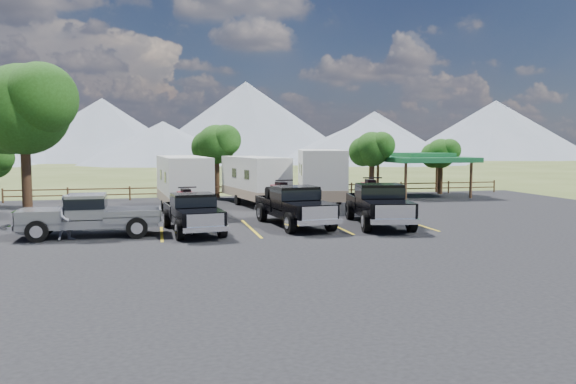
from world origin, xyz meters
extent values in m
plane|color=#3F4D20|center=(0.00, 0.00, 0.00)|extent=(320.00, 320.00, 0.00)
cube|color=black|center=(0.00, 3.00, 0.02)|extent=(44.00, 34.00, 0.04)
cube|color=gold|center=(-6.00, 4.00, 0.04)|extent=(0.12, 5.50, 0.01)
cube|color=gold|center=(-2.00, 4.00, 0.04)|extent=(0.12, 5.50, 0.01)
cube|color=gold|center=(2.00, 4.00, 0.04)|extent=(0.12, 5.50, 0.01)
cube|color=gold|center=(6.00, 4.00, 0.04)|extent=(0.12, 5.50, 0.01)
cylinder|color=black|center=(-12.50, 9.00, 2.24)|extent=(0.48, 0.48, 4.48)
sphere|color=#1C3F0F|center=(-12.50, 9.00, 5.60)|extent=(4.48, 4.48, 4.48)
sphere|color=#1C3F0F|center=(-11.54, 8.20, 6.08)|extent=(3.52, 3.52, 3.52)
sphere|color=#1C3F0F|center=(-13.40, 9.70, 5.28)|extent=(3.84, 3.84, 3.84)
cylinder|color=black|center=(9.00, 17.00, 1.40)|extent=(0.39, 0.39, 2.80)
sphere|color=#1C3F0F|center=(9.00, 17.00, 3.50)|extent=(2.52, 2.52, 2.52)
sphere|color=#1C3F0F|center=(9.54, 16.55, 3.77)|extent=(1.98, 1.98, 1.98)
sphere|color=#1C3F0F|center=(8.50, 17.40, 3.32)|extent=(2.16, 2.16, 2.16)
cylinder|color=black|center=(15.00, 18.00, 1.26)|extent=(0.38, 0.38, 2.52)
sphere|color=#1C3F0F|center=(15.00, 18.00, 3.15)|extent=(2.24, 2.24, 2.24)
sphere|color=#1C3F0F|center=(15.48, 17.60, 3.39)|extent=(1.76, 1.76, 1.76)
sphere|color=#1C3F0F|center=(14.55, 18.35, 2.99)|extent=(1.92, 1.92, 1.92)
cylinder|color=black|center=(-2.00, 19.00, 1.54)|extent=(0.41, 0.41, 3.08)
sphere|color=#1C3F0F|center=(-2.00, 19.00, 3.85)|extent=(2.80, 2.80, 2.80)
sphere|color=#1C3F0F|center=(-1.40, 18.50, 4.15)|extent=(2.20, 2.20, 2.20)
sphere|color=#1C3F0F|center=(-2.56, 19.44, 3.65)|extent=(2.40, 2.40, 2.40)
sphere|color=#1C3F0F|center=(-15.55, 16.62, 3.02)|extent=(1.65, 1.65, 1.65)
cylinder|color=brown|center=(-16.00, 18.50, 0.50)|extent=(0.12, 0.12, 1.00)
cylinder|color=brown|center=(-12.00, 18.50, 0.50)|extent=(0.12, 0.12, 1.00)
cylinder|color=brown|center=(-8.00, 18.50, 0.50)|extent=(0.12, 0.12, 1.00)
cylinder|color=brown|center=(-4.00, 18.50, 0.50)|extent=(0.12, 0.12, 1.00)
cylinder|color=brown|center=(0.00, 18.50, 0.50)|extent=(0.12, 0.12, 1.00)
cylinder|color=brown|center=(4.00, 18.50, 0.50)|extent=(0.12, 0.12, 1.00)
cylinder|color=brown|center=(8.00, 18.50, 0.50)|extent=(0.12, 0.12, 1.00)
cylinder|color=brown|center=(12.00, 18.50, 0.50)|extent=(0.12, 0.12, 1.00)
cylinder|color=brown|center=(16.00, 18.50, 0.50)|extent=(0.12, 0.12, 1.00)
cylinder|color=brown|center=(20.00, 18.50, 0.50)|extent=(0.12, 0.12, 1.00)
cube|color=brown|center=(2.00, 18.50, 0.45)|extent=(36.00, 0.06, 0.08)
cube|color=brown|center=(2.00, 18.50, 0.85)|extent=(36.00, 0.06, 0.08)
cylinder|color=brown|center=(10.50, 14.50, 1.30)|extent=(0.20, 0.20, 2.60)
cylinder|color=brown|center=(10.50, 19.50, 1.30)|extent=(0.20, 0.20, 2.60)
cylinder|color=brown|center=(15.50, 14.50, 1.30)|extent=(0.20, 0.20, 2.60)
cylinder|color=brown|center=(15.50, 19.50, 1.30)|extent=(0.20, 0.20, 2.60)
cube|color=#1C6335|center=(13.00, 17.00, 2.75)|extent=(6.20, 6.20, 0.35)
cube|color=#1C6335|center=(13.00, 17.00, 3.05)|extent=(3.50, 3.50, 0.35)
cone|color=gray|center=(-18.00, 112.00, 7.00)|extent=(44.00, 44.00, 14.00)
cone|color=gray|center=(14.00, 108.00, 9.00)|extent=(52.00, 52.00, 18.00)
cone|color=gray|center=(48.00, 114.00, 6.00)|extent=(40.00, 40.00, 12.00)
cone|color=gray|center=(80.00, 110.00, 7.50)|extent=(50.00, 50.00, 15.00)
cone|color=gray|center=(-5.00, 87.00, 4.00)|extent=(32.00, 32.00, 8.00)
cone|color=gray|center=(35.00, 84.00, 4.50)|extent=(40.00, 40.00, 9.00)
cube|color=black|center=(-4.66, 3.51, 0.63)|extent=(2.34, 5.47, 0.33)
cube|color=black|center=(-4.44, 1.74, 0.97)|extent=(1.98, 1.88, 0.47)
cube|color=black|center=(-4.65, 3.40, 1.30)|extent=(1.91, 1.65, 0.93)
cube|color=black|center=(-4.65, 3.40, 1.44)|extent=(1.96, 1.71, 0.42)
cube|color=black|center=(-4.86, 5.17, 0.88)|extent=(2.04, 2.43, 0.51)
cube|color=white|center=(-4.33, 0.80, 0.92)|extent=(1.49, 0.26, 0.51)
cube|color=white|center=(-4.32, 0.74, 0.57)|extent=(1.83, 0.39, 0.20)
cube|color=white|center=(-5.00, 6.28, 0.57)|extent=(1.83, 0.37, 0.20)
cylinder|color=black|center=(-5.30, 1.58, 0.46)|extent=(0.38, 0.86, 0.84)
cylinder|color=black|center=(-3.57, 1.79, 0.46)|extent=(0.38, 0.86, 0.84)
cylinder|color=black|center=(-5.75, 5.23, 0.46)|extent=(0.38, 0.86, 0.84)
cylinder|color=black|center=(-4.02, 5.45, 0.46)|extent=(0.38, 0.86, 0.84)
cube|color=maroon|center=(-4.86, 5.17, 1.51)|extent=(0.79, 1.28, 0.33)
cube|color=black|center=(-4.86, 5.17, 1.74)|extent=(0.45, 0.74, 0.17)
cube|color=maroon|center=(-4.80, 4.67, 1.60)|extent=(0.78, 0.41, 0.20)
cylinder|color=black|center=(-4.81, 4.76, 1.93)|extent=(0.84, 0.16, 0.06)
cylinder|color=black|center=(-5.22, 4.61, 1.32)|extent=(0.30, 0.55, 0.52)
cylinder|color=black|center=(-4.39, 4.72, 1.32)|extent=(0.30, 0.55, 0.52)
cylinder|color=black|center=(-5.34, 5.63, 1.32)|extent=(0.30, 0.55, 0.52)
cylinder|color=black|center=(-4.51, 5.73, 1.32)|extent=(0.30, 0.55, 0.52)
cube|color=black|center=(0.12, 4.34, 0.68)|extent=(2.60, 6.02, 0.37)
cube|color=black|center=(0.37, 2.39, 1.06)|extent=(2.18, 2.07, 0.51)
cube|color=black|center=(0.14, 4.22, 1.42)|extent=(2.11, 1.82, 1.02)
cube|color=black|center=(0.14, 4.22, 1.57)|extent=(2.16, 1.89, 0.46)
cube|color=black|center=(-0.11, 6.17, 0.97)|extent=(2.26, 2.68, 0.56)
cube|color=white|center=(0.50, 1.36, 1.01)|extent=(1.63, 0.29, 0.56)
cube|color=white|center=(0.51, 1.30, 0.62)|extent=(2.01, 0.43, 0.22)
cube|color=white|center=(-0.26, 7.38, 0.62)|extent=(2.01, 0.41, 0.22)
cylinder|color=black|center=(-0.58, 2.21, 0.50)|extent=(0.42, 0.95, 0.92)
cylinder|color=black|center=(1.33, 2.45, 0.50)|extent=(0.42, 0.95, 0.92)
cylinder|color=black|center=(-1.08, 6.23, 0.50)|extent=(0.42, 0.95, 0.92)
cylinder|color=black|center=(0.82, 6.47, 0.50)|extent=(0.42, 0.95, 0.92)
cube|color=maroon|center=(-0.11, 6.17, 1.66)|extent=(0.88, 1.41, 0.36)
cube|color=black|center=(-0.11, 6.17, 1.91)|extent=(0.50, 0.81, 0.18)
cube|color=maroon|center=(-0.04, 5.61, 1.76)|extent=(0.86, 0.46, 0.22)
cylinder|color=black|center=(-0.05, 5.71, 2.12)|extent=(0.92, 0.18, 0.06)
cylinder|color=black|center=(-0.49, 5.55, 1.45)|extent=(0.34, 0.60, 0.57)
cylinder|color=black|center=(0.42, 5.67, 1.45)|extent=(0.34, 0.60, 0.57)
cylinder|color=black|center=(-0.64, 6.67, 1.45)|extent=(0.34, 0.60, 0.57)
cylinder|color=black|center=(0.28, 6.78, 1.45)|extent=(0.34, 0.60, 0.57)
cube|color=black|center=(4.10, 3.69, 0.71)|extent=(2.96, 6.35, 0.39)
cube|color=black|center=(3.75, 1.66, 1.11)|extent=(2.35, 2.24, 0.54)
cube|color=black|center=(4.07, 3.56, 1.49)|extent=(2.26, 1.98, 1.07)
cube|color=black|center=(4.07, 3.56, 1.65)|extent=(2.32, 2.05, 0.48)
cube|color=black|center=(4.42, 5.59, 1.01)|extent=(2.46, 2.88, 0.59)
cube|color=white|center=(3.57, 0.59, 1.06)|extent=(1.70, 0.37, 0.59)
cube|color=white|center=(3.56, 0.52, 0.65)|extent=(2.10, 0.54, 0.24)
cube|color=white|center=(4.63, 6.86, 0.65)|extent=(2.10, 0.52, 0.24)
cylinder|color=black|center=(2.75, 1.77, 0.52)|extent=(0.48, 1.00, 0.96)
cylinder|color=black|center=(4.73, 1.43, 0.52)|extent=(0.48, 1.00, 0.96)
cylinder|color=black|center=(3.46, 5.95, 0.52)|extent=(0.48, 1.00, 0.96)
cylinder|color=black|center=(5.44, 5.61, 0.52)|extent=(0.48, 1.00, 0.96)
cube|color=maroon|center=(4.42, 5.59, 1.73)|extent=(0.97, 1.50, 0.37)
cube|color=black|center=(4.42, 5.59, 2.00)|extent=(0.56, 0.86, 0.19)
cube|color=maroon|center=(4.32, 5.01, 1.84)|extent=(0.91, 0.51, 0.24)
cylinder|color=black|center=(4.34, 5.12, 2.21)|extent=(0.96, 0.22, 0.06)
cylinder|color=black|center=(3.84, 5.09, 1.52)|extent=(0.37, 0.64, 0.60)
cylinder|color=black|center=(4.79, 4.93, 1.52)|extent=(0.37, 0.64, 0.60)
cylinder|color=black|center=(4.04, 6.25, 1.52)|extent=(0.37, 0.64, 0.60)
cylinder|color=black|center=(4.99, 6.09, 1.52)|extent=(0.37, 0.64, 0.60)
cube|color=silver|center=(-4.72, 11.15, 1.87)|extent=(2.91, 7.41, 2.61)
cube|color=gray|center=(-4.72, 11.15, 0.86)|extent=(2.93, 7.45, 0.58)
cube|color=black|center=(-5.74, 9.25, 2.14)|extent=(0.09, 0.87, 0.58)
cube|color=black|center=(-3.40, 9.45, 2.14)|extent=(0.09, 0.87, 0.58)
cylinder|color=black|center=(-5.83, 11.35, 0.38)|extent=(0.30, 0.69, 0.68)
cylinder|color=black|center=(-3.66, 11.53, 0.38)|extent=(0.30, 0.69, 0.68)
cube|color=black|center=(-4.35, 6.68, 0.52)|extent=(0.26, 1.74, 0.10)
cube|color=silver|center=(-0.15, 13.81, 1.81)|extent=(3.43, 7.28, 2.52)
cube|color=gray|center=(-0.15, 13.81, 0.83)|extent=(3.46, 7.32, 0.56)
cube|color=black|center=(-0.95, 11.89, 2.06)|extent=(0.17, 0.83, 0.56)
cube|color=black|center=(1.27, 12.29, 2.06)|extent=(0.17, 0.83, 0.56)
cylinder|color=black|center=(-1.23, 13.90, 0.37)|extent=(0.34, 0.68, 0.65)
cylinder|color=black|center=(0.84, 14.27, 0.37)|extent=(0.34, 0.68, 0.65)
cube|color=black|center=(0.61, 9.55, 0.51)|extent=(0.41, 1.67, 0.09)
cube|color=silver|center=(3.89, 12.76, 2.07)|extent=(4.21, 8.38, 2.89)
cube|color=gray|center=(3.89, 12.76, 0.95)|extent=(4.24, 8.42, 0.64)
cube|color=black|center=(2.20, 11.08, 2.36)|extent=(0.23, 0.94, 0.64)
cube|color=black|center=(4.73, 10.53, 2.36)|extent=(0.23, 0.94, 0.64)
cylinder|color=black|center=(2.78, 13.33, 0.41)|extent=(0.42, 0.79, 0.75)
cylinder|color=black|center=(5.14, 12.82, 0.41)|extent=(0.42, 0.79, 0.75)
cube|color=black|center=(2.84, 7.91, 0.57)|extent=(0.53, 1.91, 0.11)
cube|color=gray|center=(-8.91, 3.32, 0.65)|extent=(5.52, 1.87, 0.35)
cube|color=gray|center=(-10.76, 3.29, 1.00)|extent=(1.77, 1.88, 0.48)
cube|color=gray|center=(-9.03, 3.32, 1.34)|extent=(1.53, 1.84, 0.96)
cube|color=black|center=(-9.03, 3.32, 1.49)|extent=(1.59, 1.88, 0.43)
cube|color=gray|center=(-7.18, 3.35, 0.91)|extent=(2.34, 1.89, 0.53)
cube|color=white|center=(-11.75, 3.27, 0.96)|extent=(0.10, 1.54, 0.53)
cube|color=white|center=(-11.80, 3.27, 0.59)|extent=(0.21, 1.89, 0.21)
cube|color=white|center=(-6.02, 3.37, 0.59)|extent=(0.19, 1.89, 0.21)
cylinder|color=black|center=(-10.84, 4.19, 0.47)|extent=(0.87, 0.30, 0.87)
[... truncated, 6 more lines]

